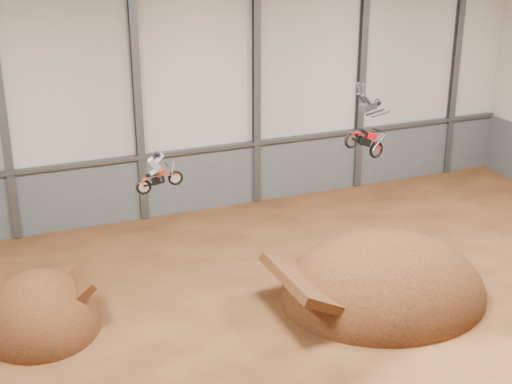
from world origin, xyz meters
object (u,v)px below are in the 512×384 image
takeoff_ramp (41,328)px  landing_ramp (382,296)px  fmx_rider_a (160,169)px  fmx_rider_b (363,123)px

takeoff_ramp → landing_ramp: (14.03, -3.05, 0.00)m
takeoff_ramp → landing_ramp: 14.36m
takeoff_ramp → fmx_rider_a: fmx_rider_a is taller
takeoff_ramp → fmx_rider_a: 8.37m
landing_ramp → fmx_rider_a: 11.49m
landing_ramp → fmx_rider_a: bearing=172.0°
landing_ramp → fmx_rider_a: (-9.28, 1.30, 6.66)m
fmx_rider_a → landing_ramp: bearing=-4.8°
fmx_rider_a → takeoff_ramp: bearing=163.1°
takeoff_ramp → fmx_rider_b: (13.78, -1.04, 7.31)m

